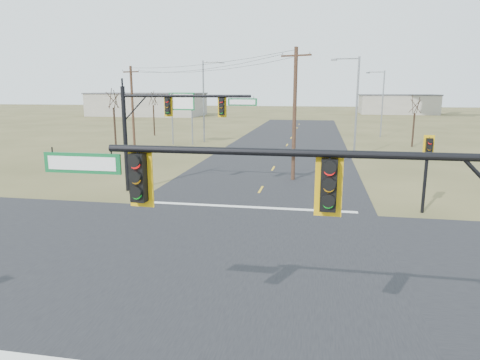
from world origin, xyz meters
name	(u,v)px	position (x,y,z in m)	size (l,w,h in m)	color
ground	(222,257)	(0.00, 0.00, 0.00)	(320.00, 320.00, 0.00)	olive
road_ew	(222,256)	(0.00, 0.00, 0.01)	(160.00, 14.00, 0.02)	black
road_ns	(222,256)	(0.00, 0.00, 0.01)	(14.00, 160.00, 0.02)	black
stop_bar_far	(250,207)	(0.00, 7.50, 0.03)	(12.00, 0.40, 0.01)	silver
mast_arm_near	(323,204)	(3.82, -7.50, 4.41)	(10.32, 0.43, 6.03)	black
mast_arm_far	(169,117)	(-5.72, 10.19, 4.96)	(8.84, 0.46, 6.86)	black
pedestal_signal_ne	(428,156)	(9.49, 8.05, 3.16)	(0.57, 0.49, 4.32)	black
utility_pole_near	(295,113)	(1.93, 15.68, 4.99)	(2.22, 1.01, 9.61)	#4A301F
utility_pole_far	(133,108)	(-15.70, 26.96, 4.71)	(2.08, 0.97, 9.04)	#4A301F
highway_sign	(182,108)	(-12.70, 34.38, 4.43)	(3.32, 0.58, 6.28)	gray
streetlight_a	(355,102)	(7.04, 27.23, 5.46)	(2.72, 0.40, 9.72)	gray
streetlight_b	(381,100)	(12.21, 47.47, 5.17)	(2.58, 0.41, 9.21)	gray
streetlight_c	(205,97)	(-10.64, 37.71, 5.72)	(2.84, 0.32, 10.19)	gray
bare_tree_a	(113,98)	(-19.81, 30.87, 5.67)	(3.49, 3.49, 7.17)	black
bare_tree_b	(153,98)	(-20.12, 43.89, 5.43)	(3.40, 3.40, 6.79)	black
bare_tree_c	(415,104)	(14.66, 37.17, 4.97)	(2.79, 2.79, 6.33)	black
warehouse_left	(148,105)	(-40.00, 90.00, 2.75)	(28.00, 14.00, 5.50)	#A59E92
warehouse_mid	(397,105)	(25.00, 110.00, 2.50)	(20.00, 12.00, 5.00)	#A59E92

